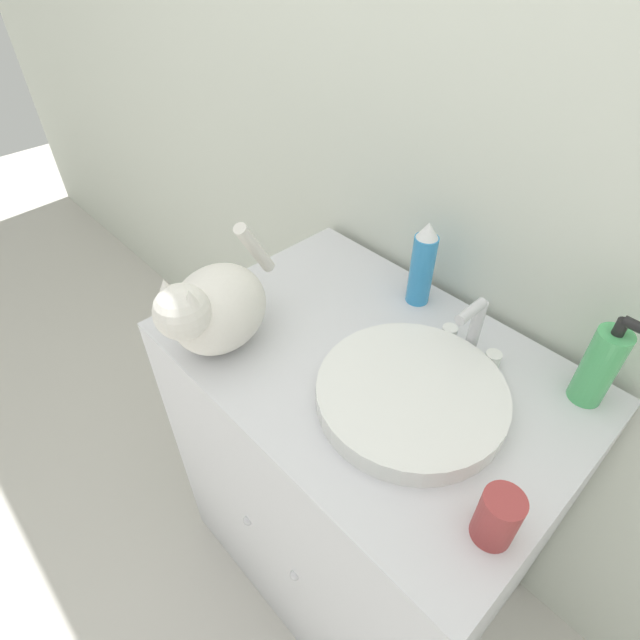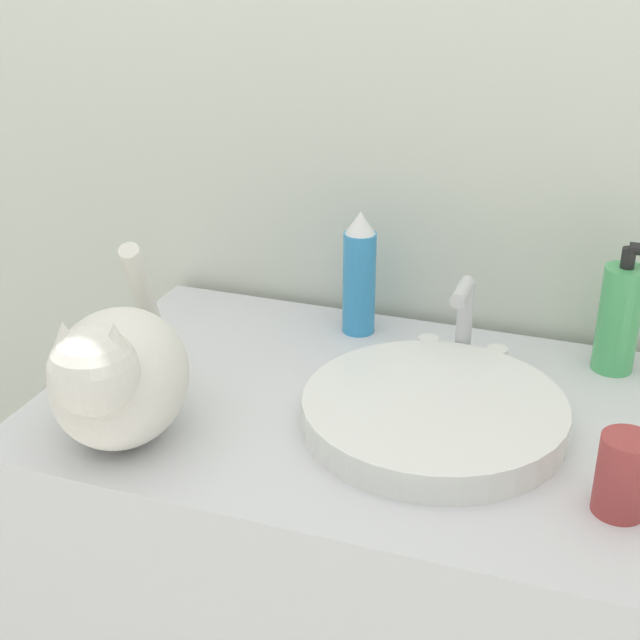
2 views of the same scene
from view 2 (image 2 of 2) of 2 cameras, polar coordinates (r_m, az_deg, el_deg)
name	(u,v)px [view 2 (image 2 of 2)]	position (r m, az deg, el deg)	size (l,w,h in m)	color
wall_back	(418,104)	(1.44, 6.29, 13.57)	(6.00, 0.05, 2.50)	silver
sink_basin	(434,413)	(1.20, 7.30, -5.93)	(0.35, 0.35, 0.04)	white
faucet	(463,330)	(1.34, 9.13, -0.62)	(0.14, 0.09, 0.14)	silver
cat	(116,375)	(1.15, -12.91, -3.42)	(0.22, 0.33, 0.23)	silver
soap_bottle	(619,317)	(1.37, 18.60, 0.17)	(0.06, 0.06, 0.20)	#4CB266
spray_bottle	(359,274)	(1.42, 2.53, 2.93)	(0.05, 0.05, 0.20)	#338CCC
cup	(623,475)	(1.08, 18.84, -9.37)	(0.06, 0.06, 0.10)	#9E3838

